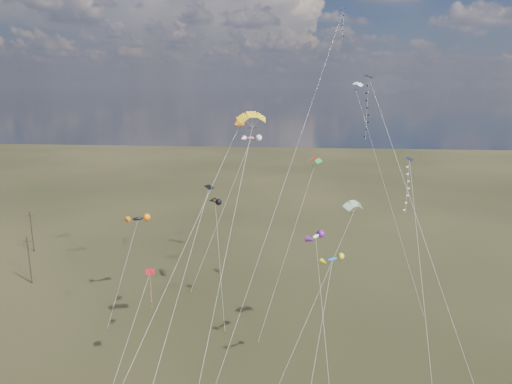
# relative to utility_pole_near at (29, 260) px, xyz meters

# --- Properties ---
(utility_pole_near) EXTENTS (1.40, 0.20, 8.00)m
(utility_pole_near) POSITION_rel_utility_pole_near_xyz_m (0.00, 0.00, 0.00)
(utility_pole_near) COLOR black
(utility_pole_near) RESTS_ON ground
(utility_pole_far) EXTENTS (1.40, 0.20, 8.00)m
(utility_pole_far) POSITION_rel_utility_pole_near_xyz_m (-8.00, 14.00, 0.00)
(utility_pole_far) COLOR black
(utility_pole_far) RESTS_ON ground
(diamond_black_high) EXTENTS (11.10, 17.49, 32.64)m
(diamond_black_high) POSITION_rel_utility_pole_near_xyz_m (50.79, -16.09, 23.62)
(diamond_black_high) COLOR black
(diamond_black_high) RESTS_ON ground
(diamond_navy_tall) EXTENTS (15.22, 34.82, 42.63)m
(diamond_navy_tall) POSITION_rel_utility_pole_near_xyz_m (47.50, 2.77, 32.02)
(diamond_navy_tall) COLOR #122251
(diamond_navy_tall) RESTS_ON ground
(diamond_black_mid) EXTENTS (4.87, 17.94, 21.86)m
(diamond_black_mid) POSITION_rel_utility_pole_near_xyz_m (32.88, -27.13, 10.82)
(diamond_black_mid) COLOR black
(diamond_black_mid) RESTS_ON ground
(diamond_red_low) EXTENTS (3.80, 8.71, 13.04)m
(diamond_red_low) POSITION_rel_utility_pole_near_xyz_m (27.91, -23.15, 6.40)
(diamond_red_low) COLOR #AD111A
(diamond_red_low) RESTS_ON ground
(diamond_navy_right) EXTENTS (1.55, 15.12, 24.34)m
(diamond_navy_right) POSITION_rel_utility_pole_near_xyz_m (54.51, -18.29, 16.21)
(diamond_navy_right) COLOR #080D54
(diamond_navy_right) RESTS_ON ground
(diamond_orange_center) EXTENTS (11.77, 18.49, 27.97)m
(diamond_orange_center) POSITION_rel_utility_pole_near_xyz_m (33.82, -22.84, 16.04)
(diamond_orange_center) COLOR #DD6303
(diamond_orange_center) RESTS_ON ground
(parafoil_yellow) EXTENTS (5.87, 20.03, 29.55)m
(parafoil_yellow) POSITION_rel_utility_pole_near_xyz_m (38.48, -21.16, 24.64)
(parafoil_yellow) COLOR yellow
(parafoil_yellow) RESTS_ON ground
(parafoil_blue_white) EXTENTS (10.32, 17.94, 32.42)m
(parafoil_blue_white) POSITION_rel_utility_pole_near_xyz_m (52.08, 11.54, 27.56)
(parafoil_blue_white) COLOR blue
(parafoil_blue_white) RESTS_ON ground
(parafoil_striped) EXTENTS (10.03, 11.62, 19.27)m
(parafoil_striped) POSITION_rel_utility_pole_near_xyz_m (49.32, -15.01, 14.47)
(parafoil_striped) COLOR yellow
(parafoil_striped) RESTS_ON ground
(parafoil_tricolor) EXTENTS (8.00, 12.38, 22.27)m
(parafoil_tricolor) POSITION_rel_utility_pole_near_xyz_m (45.22, -3.07, 17.52)
(parafoil_tricolor) COLOR yellow
(parafoil_tricolor) RESTS_ON ground
(novelty_black_orange) EXTENTS (3.46, 10.04, 13.46)m
(novelty_black_orange) POSITION_rel_utility_pole_near_xyz_m (20.14, -4.36, 8.74)
(novelty_black_orange) COLOR black
(novelty_black_orange) RESTS_ON ground
(novelty_orange_black) EXTENTS (4.21, 12.13, 15.55)m
(novelty_orange_black) POSITION_rel_utility_pole_near_xyz_m (30.98, -1.52, 10.84)
(novelty_orange_black) COLOR #BF3816
(novelty_orange_black) RESTS_ON ground
(novelty_white_purple) EXTENTS (2.83, 11.36, 16.23)m
(novelty_white_purple) POSITION_rel_utility_pole_near_xyz_m (45.08, -18.51, 11.63)
(novelty_white_purple) COLOR white
(novelty_white_purple) RESTS_ON ground
(novelty_redwhite_stripe) EXTENTS (10.02, 13.02, 23.51)m
(novelty_redwhite_stripe) POSITION_rel_utility_pole_near_xyz_m (34.91, 10.74, 18.73)
(novelty_redwhite_stripe) COLOR red
(novelty_redwhite_stripe) RESTS_ON ground
(novelty_blue_yellow) EXTENTS (4.55, 12.74, 15.23)m
(novelty_blue_yellow) POSITION_rel_utility_pole_near_xyz_m (46.59, -22.66, 10.68)
(novelty_blue_yellow) COLOR blue
(novelty_blue_yellow) RESTS_ON ground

